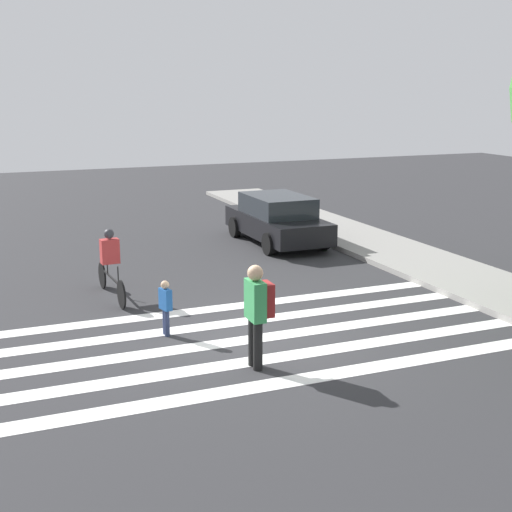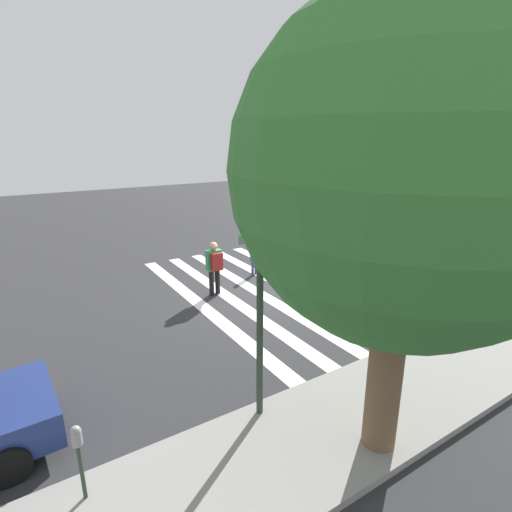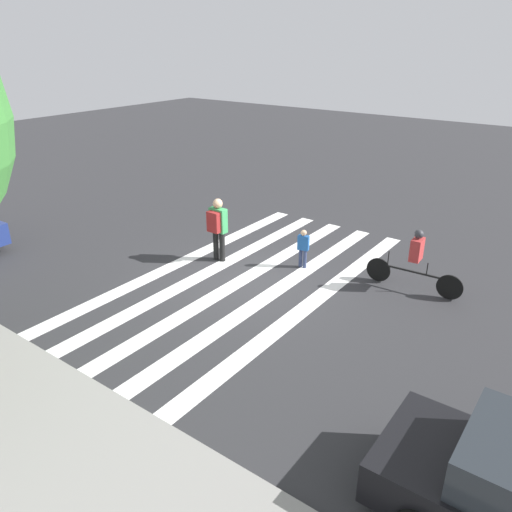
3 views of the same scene
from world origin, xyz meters
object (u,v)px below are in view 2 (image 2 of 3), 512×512
at_px(pedestrian_adult_blue_shirt, 215,265).
at_px(cyclist_near_curb, 306,240).
at_px(pedestrian_adult_yellow_jacket, 254,259).
at_px(street_tree, 407,172).
at_px(parking_meter, 78,448).
at_px(traffic_light, 256,249).
at_px(car_parked_dark_suv, 497,263).

bearing_deg(pedestrian_adult_blue_shirt, cyclist_near_curb, 17.91).
height_order(pedestrian_adult_yellow_jacket, cyclist_near_curb, cyclist_near_curb).
bearing_deg(street_tree, pedestrian_adult_blue_shirt, -95.74).
height_order(street_tree, cyclist_near_curb, street_tree).
xyz_separation_m(parking_meter, cyclist_near_curb, (-10.11, -7.50, -0.14)).
distance_m(traffic_light, parking_meter, 3.83).
xyz_separation_m(parking_meter, street_tree, (-4.35, 1.48, 3.58)).
distance_m(pedestrian_adult_blue_shirt, cyclist_near_curb, 5.23).
distance_m(traffic_light, pedestrian_adult_yellow_jacket, 8.32).
distance_m(parking_meter, cyclist_near_curb, 12.59).
height_order(pedestrian_adult_blue_shirt, cyclist_near_curb, pedestrian_adult_blue_shirt).
xyz_separation_m(street_tree, cyclist_near_curb, (-5.77, -8.98, -3.73)).
height_order(pedestrian_adult_yellow_jacket, car_parked_dark_suv, car_parked_dark_suv).
distance_m(pedestrian_adult_yellow_jacket, cyclist_near_curb, 2.92).
xyz_separation_m(street_tree, pedestrian_adult_yellow_jacket, (-2.90, -8.51, -3.98)).
distance_m(traffic_light, pedestrian_adult_blue_shirt, 6.43).
bearing_deg(cyclist_near_curb, car_parked_dark_suv, 121.00).
bearing_deg(street_tree, car_parked_dark_suv, -161.74).
distance_m(pedestrian_adult_blue_shirt, pedestrian_adult_yellow_jacket, 2.40).
height_order(traffic_light, cyclist_near_curb, traffic_light).
relative_size(pedestrian_adult_yellow_jacket, car_parked_dark_suv, 0.25).
height_order(pedestrian_adult_blue_shirt, pedestrian_adult_yellow_jacket, pedestrian_adult_blue_shirt).
bearing_deg(pedestrian_adult_blue_shirt, street_tree, -94.23).
bearing_deg(parking_meter, cyclist_near_curb, -143.45).
bearing_deg(pedestrian_adult_yellow_jacket, traffic_light, 43.94).
height_order(traffic_light, street_tree, street_tree).
distance_m(traffic_light, street_tree, 2.58).
bearing_deg(cyclist_near_curb, parking_meter, 33.87).
bearing_deg(parking_meter, street_tree, 161.16).
relative_size(street_tree, pedestrian_adult_yellow_jacket, 6.52).
distance_m(street_tree, pedestrian_adult_blue_shirt, 8.33).
bearing_deg(traffic_light, parking_meter, 6.16).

